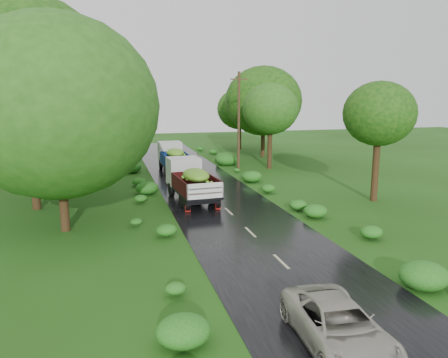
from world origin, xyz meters
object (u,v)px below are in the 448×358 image
object	(u,v)px
truck_near	(191,179)
car	(339,326)
truck_far	(173,156)
utility_pole	(239,120)

from	to	relation	value
truck_near	car	distance (m)	17.31
truck_near	truck_far	xyz separation A→B (m)	(0.47, 10.81, -0.04)
truck_near	car	xyz separation A→B (m)	(0.79, -17.27, -0.81)
utility_pole	truck_near	bearing A→B (deg)	-108.51
truck_far	car	distance (m)	28.09
truck_near	utility_pole	bearing A→B (deg)	54.18
truck_far	utility_pole	xyz separation A→B (m)	(5.78, -0.71, 3.05)
truck_near	car	size ratio (longest dim) A/B	1.40
truck_far	truck_near	bearing A→B (deg)	-93.03
truck_near	utility_pole	distance (m)	12.25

